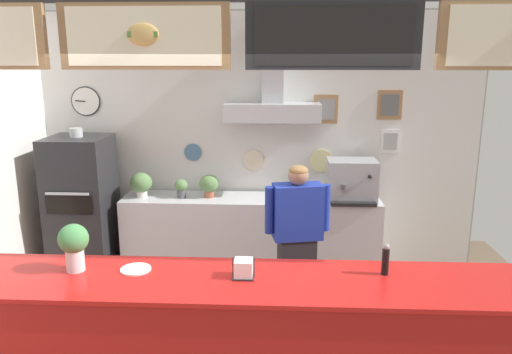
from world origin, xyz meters
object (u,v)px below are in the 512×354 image
at_px(pizza_oven, 82,207).
at_px(potted_sage, 181,187).
at_px(potted_rosemary, 141,183).
at_px(pepper_grinder, 385,259).
at_px(shop_worker, 297,242).
at_px(espresso_machine, 351,180).
at_px(potted_thyme, 209,185).
at_px(condiment_plate, 136,269).
at_px(basil_vase, 74,245).
at_px(potted_basil, 296,189).
at_px(napkin_holder, 243,269).

xyz_separation_m(pizza_oven, potted_sage, (1.13, 0.10, 0.22)).
height_order(potted_rosemary, pepper_grinder, pepper_grinder).
relative_size(shop_worker, espresso_machine, 2.84).
distance_m(potted_thyme, condiment_plate, 2.35).
height_order(shop_worker, basil_vase, shop_worker).
xyz_separation_m(potted_rosemary, basil_vase, (0.19, -2.33, 0.17)).
height_order(shop_worker, potted_rosemary, shop_worker).
bearing_deg(potted_thyme, potted_basil, -2.02).
bearing_deg(napkin_holder, potted_sage, 110.52).
bearing_deg(potted_basil, potted_rosemary, 179.99).
distance_m(pizza_oven, espresso_machine, 3.07).
bearing_deg(pizza_oven, condiment_plate, -60.17).
height_order(potted_rosemary, basil_vase, basil_vase).
distance_m(pizza_oven, napkin_holder, 3.05).
bearing_deg(basil_vase, potted_basil, 55.90).
relative_size(espresso_machine, condiment_plate, 2.59).
xyz_separation_m(espresso_machine, potted_basil, (-0.61, -0.01, -0.10)).
relative_size(espresso_machine, pepper_grinder, 2.48).
height_order(espresso_machine, potted_rosemary, espresso_machine).
height_order(potted_basil, potted_thyme, potted_thyme).
xyz_separation_m(pizza_oven, shop_worker, (2.41, -1.02, 0.01)).
xyz_separation_m(potted_rosemary, potted_thyme, (0.78, 0.03, -0.01)).
xyz_separation_m(shop_worker, pepper_grinder, (0.55, -1.17, 0.34)).
xyz_separation_m(potted_sage, napkin_holder, (0.89, -2.37, 0.08)).
bearing_deg(potted_sage, pizza_oven, -174.96).
height_order(potted_basil, basil_vase, basil_vase).
bearing_deg(potted_thyme, shop_worker, -50.11).
bearing_deg(basil_vase, pepper_grinder, 1.12).
relative_size(pizza_oven, potted_sage, 8.03).
relative_size(pizza_oven, condiment_plate, 8.17).
height_order(shop_worker, napkin_holder, shop_worker).
relative_size(espresso_machine, potted_sage, 2.55).
relative_size(pizza_oven, potted_thyme, 6.57).
bearing_deg(condiment_plate, potted_thyme, 85.67).
bearing_deg(pepper_grinder, potted_sage, 128.79).
xyz_separation_m(basil_vase, condiment_plate, (0.41, 0.02, -0.18)).
bearing_deg(condiment_plate, pepper_grinder, 0.57).
xyz_separation_m(potted_basil, napkin_holder, (-0.42, -2.38, 0.08)).
bearing_deg(espresso_machine, napkin_holder, -113.42).
height_order(potted_rosemary, napkin_holder, potted_rosemary).
xyz_separation_m(potted_rosemary, pepper_grinder, (2.30, -2.29, 0.09)).
relative_size(napkin_holder, condiment_plate, 0.71).
height_order(shop_worker, condiment_plate, shop_worker).
relative_size(potted_sage, pepper_grinder, 0.97).
xyz_separation_m(potted_sage, basil_vase, (-0.27, -2.33, 0.21)).
bearing_deg(shop_worker, pepper_grinder, 103.70).
height_order(pizza_oven, potted_sage, pizza_oven).
bearing_deg(potted_basil, espresso_machine, 0.55).
relative_size(potted_rosemary, pepper_grinder, 1.30).
relative_size(pizza_oven, pepper_grinder, 7.82).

